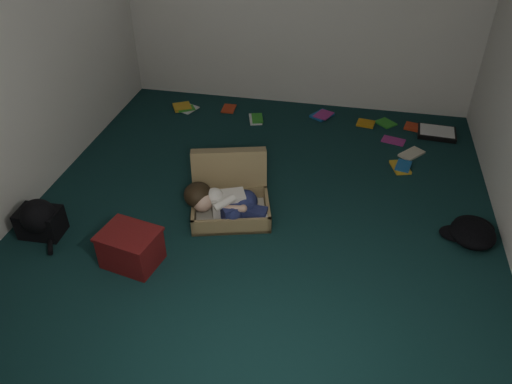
% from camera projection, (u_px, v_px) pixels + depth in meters
% --- Properties ---
extents(floor, '(4.50, 4.50, 0.00)m').
position_uv_depth(floor, '(259.00, 215.00, 4.33)').
color(floor, '#102D2D').
rests_on(floor, ground).
extents(wall_front, '(4.50, 0.00, 4.50)m').
position_uv_depth(wall_front, '(138.00, 316.00, 1.78)').
color(wall_front, silver).
rests_on(wall_front, ground).
extents(wall_left, '(0.00, 4.50, 4.50)m').
position_uv_depth(wall_left, '(9.00, 52.00, 3.89)').
color(wall_left, silver).
rests_on(wall_left, ground).
extents(suitcase, '(0.80, 0.79, 0.48)m').
position_uv_depth(suitcase, '(230.00, 195.00, 4.32)').
color(suitcase, '#937D51').
rests_on(suitcase, floor).
extents(person, '(0.73, 0.37, 0.30)m').
position_uv_depth(person, '(225.00, 203.00, 4.16)').
color(person, white).
rests_on(person, suitcase).
extents(maroon_bin, '(0.48, 0.41, 0.29)m').
position_uv_depth(maroon_bin, '(131.00, 248.00, 3.77)').
color(maroon_bin, maroon).
rests_on(maroon_bin, floor).
extents(backpack, '(0.44, 0.35, 0.25)m').
position_uv_depth(backpack, '(40.00, 221.00, 4.05)').
color(backpack, black).
rests_on(backpack, floor).
extents(clothing_pile, '(0.52, 0.47, 0.14)m').
position_uv_depth(clothing_pile, '(465.00, 225.00, 4.11)').
color(clothing_pile, black).
rests_on(clothing_pile, floor).
extents(paper_tray, '(0.42, 0.32, 0.06)m').
position_uv_depth(paper_tray, '(437.00, 133.00, 5.44)').
color(paper_tray, black).
rests_on(paper_tray, floor).
extents(book_scatter, '(2.93, 1.21, 0.02)m').
position_uv_depth(book_scatter, '(318.00, 126.00, 5.60)').
color(book_scatter, gold).
rests_on(book_scatter, floor).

